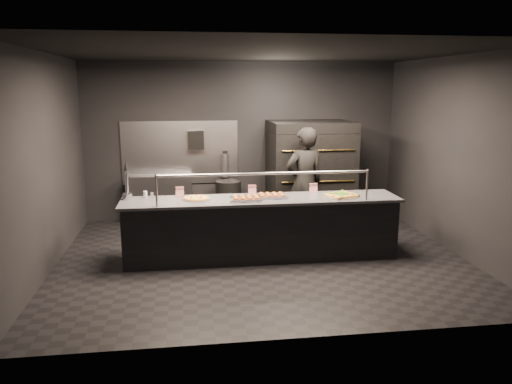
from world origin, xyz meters
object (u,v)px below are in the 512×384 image
Objects in this scene: prep_shelf at (160,199)px; worker at (304,183)px; beer_tap at (127,188)px; slider_tray_b at (272,196)px; slider_tray_a at (246,198)px; fire_extinguisher at (225,165)px; service_counter at (261,228)px; towel_dispenser at (196,140)px; square_pizza at (341,195)px; pizza_oven at (310,172)px; trash_bin at (228,202)px; round_pizza at (197,198)px.

prep_shelf is 2.86m from worker.
beer_tap is 1.26× the size of slider_tray_b.
prep_shelf is at bearing 119.33° from slider_tray_a.
service_counter is at bearing -81.70° from fire_extinguisher.
beer_tap is at bearing 1.52° from worker.
beer_tap is at bearing -99.37° from prep_shelf.
towel_dispenser reaches higher than square_pizza.
beer_tap is at bearing -151.63° from pizza_oven.
slider_tray_a is at bearing -60.67° from prep_shelf.
pizza_oven is 3.58m from beer_tap.
service_counter is at bearing -5.84° from beer_tap.
beer_tap is 2.93m from worker.
slider_tray_a is at bearing -158.33° from service_counter.
trash_bin is (1.63, 1.88, -0.68)m from beer_tap.
slider_tray_a is at bearing -87.97° from trash_bin.
slider_tray_a is (-1.44, -2.00, -0.02)m from pizza_oven.
square_pizza is (0.01, -1.94, -0.03)m from pizza_oven.
round_pizza is 1.11m from slider_tray_b.
towel_dispenser is 0.19× the size of worker.
prep_shelf is 2.60× the size of slider_tray_b.
trash_bin is (0.03, -0.32, -0.66)m from fire_extinguisher.
prep_shelf is 2.43× the size of slider_tray_a.
fire_extinguisher is 2.89m from square_pizza.
round_pizza is (-0.05, -2.33, -0.61)m from towel_dispenser.
towel_dispenser is 0.67× the size of square_pizza.
service_counter is at bearing 21.67° from slider_tray_a.
slider_tray_b is (1.06, -2.35, -0.60)m from towel_dispenser.
towel_dispenser is (0.70, 0.07, 1.10)m from prep_shelf.
slider_tray_b is (-1.04, -1.86, -0.02)m from pizza_oven.
towel_dispenser is at bearing 152.06° from trash_bin.
pizza_oven reaches higher than slider_tray_a.
pizza_oven is 4.14× the size of slider_tray_b.
worker reaches higher than trash_bin.
round_pizza is 0.23× the size of worker.
fire_extinguisher is 1.02× the size of slider_tray_a.
fire_extinguisher is (-1.55, 0.50, 0.09)m from pizza_oven.
worker reaches higher than fire_extinguisher.
pizza_oven is 0.98m from worker.
prep_shelf is at bearing -176.34° from fire_extinguisher.
beer_tap is 1.17× the size of slider_tray_a.
slider_tray_a reaches higher than prep_shelf.
square_pizza reaches higher than round_pizza.
beer_tap is 1.02m from round_pizza.
towel_dispenser is 0.74m from fire_extinguisher.
slider_tray_a reaches higher than square_pizza.
round_pizza is 0.53× the size of trash_bin.
towel_dispenser is 0.76× the size of slider_tray_b.
fire_extinguisher reaches higher than square_pizza.
trash_bin is (-1.52, 2.12, -0.54)m from square_pizza.
square_pizza is at bearing -40.05° from prep_shelf.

